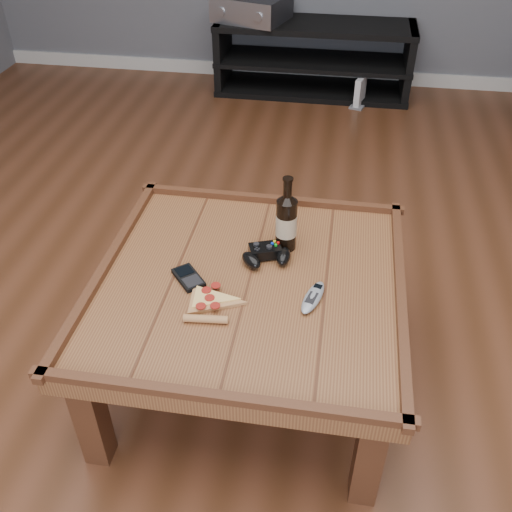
# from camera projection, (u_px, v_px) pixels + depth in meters

# --- Properties ---
(ground) EXTENTS (6.00, 6.00, 0.00)m
(ground) POSITION_uv_depth(u_px,v_px,m) (250.00, 372.00, 2.14)
(ground) COLOR #4B2815
(ground) RESTS_ON ground
(baseboard) EXTENTS (5.00, 0.02, 0.10)m
(baseboard) POSITION_uv_depth(u_px,v_px,m) (314.00, 74.00, 4.43)
(baseboard) COLOR silver
(baseboard) RESTS_ON ground
(coffee_table) EXTENTS (1.03, 1.03, 0.48)m
(coffee_table) POSITION_uv_depth(u_px,v_px,m) (249.00, 294.00, 1.90)
(coffee_table) COLOR brown
(coffee_table) RESTS_ON ground
(media_console) EXTENTS (1.40, 0.45, 0.50)m
(media_console) POSITION_uv_depth(u_px,v_px,m) (313.00, 59.00, 4.13)
(media_console) COLOR black
(media_console) RESTS_ON ground
(beer_bottle) EXTENTS (0.07, 0.07, 0.28)m
(beer_bottle) POSITION_uv_depth(u_px,v_px,m) (286.00, 221.00, 1.94)
(beer_bottle) COLOR black
(beer_bottle) RESTS_ON coffee_table
(game_controller) EXTENTS (0.18, 0.15, 0.05)m
(game_controller) POSITION_uv_depth(u_px,v_px,m) (266.00, 255.00, 1.93)
(game_controller) COLOR black
(game_controller) RESTS_ON coffee_table
(pizza_slice) EXTENTS (0.17, 0.25, 0.02)m
(pizza_slice) POSITION_uv_depth(u_px,v_px,m) (209.00, 303.00, 1.77)
(pizza_slice) COLOR tan
(pizza_slice) RESTS_ON coffee_table
(smartphone) EXTENTS (0.13, 0.14, 0.02)m
(smartphone) POSITION_uv_depth(u_px,v_px,m) (188.00, 278.00, 1.86)
(smartphone) COLOR black
(smartphone) RESTS_ON coffee_table
(remote_control) EXTENTS (0.09, 0.17, 0.02)m
(remote_control) POSITION_uv_depth(u_px,v_px,m) (313.00, 297.00, 1.78)
(remote_control) COLOR gray
(remote_control) RESTS_ON coffee_table
(av_receiver) EXTENTS (0.56, 0.51, 0.16)m
(av_receiver) POSITION_uv_depth(u_px,v_px,m) (252.00, 7.00, 3.97)
(av_receiver) COLOR black
(av_receiver) RESTS_ON media_console
(game_console) EXTENTS (0.14, 0.18, 0.21)m
(game_console) POSITION_uv_depth(u_px,v_px,m) (360.00, 93.00, 4.01)
(game_console) COLOR slate
(game_console) RESTS_ON ground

